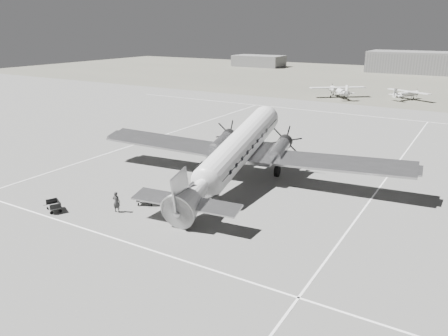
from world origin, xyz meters
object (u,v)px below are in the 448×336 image
at_px(hangar_main, 439,63).
at_px(light_plane_left, 338,92).
at_px(ground_crew, 116,202).
at_px(ramp_agent, 178,192).
at_px(passenger, 186,186).
at_px(dc3_airliner, 235,154).
at_px(baggage_cart_near, 146,200).
at_px(light_plane_right, 407,95).
at_px(shed_secondary, 259,61).
at_px(baggage_cart_far, 54,206).

relative_size(hangar_main, light_plane_left, 3.56).
height_order(ground_crew, ramp_agent, ground_crew).
bearing_deg(ground_crew, passenger, -129.12).
xyz_separation_m(dc3_airliner, baggage_cart_near, (-4.01, -8.05, -2.62)).
distance_m(hangar_main, dc3_airliner, 120.18).
bearing_deg(dc3_airliner, ramp_agent, -116.81).
bearing_deg(light_plane_right, hangar_main, 118.24).
height_order(shed_secondary, ground_crew, shed_secondary).
relative_size(baggage_cart_near, passenger, 0.85).
xyz_separation_m(baggage_cart_far, ramp_agent, (7.28, 6.96, 0.32)).
bearing_deg(shed_secondary, light_plane_right, -41.66).
relative_size(hangar_main, baggage_cart_near, 28.88).
distance_m(baggage_cart_far, ramp_agent, 10.08).
distance_m(light_plane_left, ramp_agent, 63.17).
height_order(baggage_cart_far, ground_crew, ground_crew).
xyz_separation_m(light_plane_right, ground_crew, (-10.28, -71.77, -0.14)).
height_order(shed_secondary, baggage_cart_near, shed_secondary).
xyz_separation_m(dc3_airliner, light_plane_right, (5.29, 61.36, -2.02)).
bearing_deg(dc3_airliner, ground_crew, -122.01).
xyz_separation_m(light_plane_right, baggage_cart_near, (-9.30, -69.41, -0.59)).
relative_size(shed_secondary, ground_crew, 10.45).
bearing_deg(light_plane_right, dc3_airliner, -67.06).
bearing_deg(ramp_agent, baggage_cart_far, 168.43).
distance_m(light_plane_left, light_plane_right, 13.52).
distance_m(light_plane_left, baggage_cart_near, 65.17).
xyz_separation_m(light_plane_right, passenger, (-7.65, -65.95, -0.14)).
bearing_deg(light_plane_right, baggage_cart_near, -69.77).
xyz_separation_m(hangar_main, dc3_airliner, (-4.91, -120.08, -0.27)).
distance_m(dc3_airliner, light_plane_right, 61.62).
bearing_deg(baggage_cart_far, baggage_cart_near, 67.50).
relative_size(dc3_airliner, passenger, 18.49).
bearing_deg(hangar_main, ground_crew, -94.34).
distance_m(shed_secondary, ramp_agent, 132.07).
bearing_deg(passenger, ramp_agent, -176.76).
height_order(hangar_main, passenger, hangar_main).
distance_m(dc3_airliner, ramp_agent, 6.72).
xyz_separation_m(ramp_agent, passenger, (-0.15, 1.34, 0.12)).
bearing_deg(shed_secondary, baggage_cart_near, -67.47).
height_order(hangar_main, ramp_agent, hangar_main).
xyz_separation_m(light_plane_left, baggage_cart_far, (-1.97, -69.91, -0.80)).
height_order(hangar_main, shed_secondary, hangar_main).
distance_m(baggage_cart_far, ground_crew, 5.15).
xyz_separation_m(baggage_cart_near, ramp_agent, (1.81, 2.12, 0.33)).
relative_size(ramp_agent, passenger, 0.86).
xyz_separation_m(baggage_cart_near, ground_crew, (-0.98, -2.36, 0.45)).
height_order(hangar_main, ground_crew, hangar_main).
bearing_deg(baggage_cart_near, hangar_main, 59.69).
relative_size(shed_secondary, baggage_cart_near, 12.38).
bearing_deg(shed_secondary, dc3_airliner, -64.42).
xyz_separation_m(shed_secondary, ground_crew, (50.10, -125.49, -1.14)).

